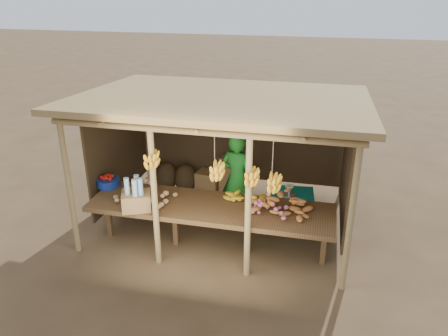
# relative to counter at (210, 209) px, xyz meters

# --- Properties ---
(ground) EXTENTS (60.00, 60.00, 0.00)m
(ground) POSITION_rel_counter_xyz_m (-0.00, 0.95, -0.74)
(ground) COLOR brown
(ground) RESTS_ON ground
(stall_structure) EXTENTS (4.70, 3.50, 2.43)m
(stall_structure) POSITION_rel_counter_xyz_m (0.02, 0.91, 1.17)
(stall_structure) COLOR #9D8251
(stall_structure) RESTS_ON ground
(counter) EXTENTS (3.90, 1.05, 0.80)m
(counter) POSITION_rel_counter_xyz_m (0.00, 0.00, 0.00)
(counter) COLOR brown
(counter) RESTS_ON ground
(potato_heap) EXTENTS (1.06, 0.84, 0.36)m
(potato_heap) POSITION_rel_counter_xyz_m (-1.10, -0.08, 0.24)
(potato_heap) COLOR #A88157
(potato_heap) RESTS_ON counter
(sweet_potato_heap) EXTENTS (0.94, 0.64, 0.35)m
(sweet_potato_heap) POSITION_rel_counter_xyz_m (1.08, 0.07, 0.24)
(sweet_potato_heap) COLOR #B66E2E
(sweet_potato_heap) RESTS_ON counter
(onion_heap) EXTENTS (0.81, 0.63, 0.35)m
(onion_heap) POSITION_rel_counter_xyz_m (0.91, -0.08, 0.24)
(onion_heap) COLOR #C7607D
(onion_heap) RESTS_ON counter
(banana_pile) EXTENTS (0.64, 0.41, 0.35)m
(banana_pile) POSITION_rel_counter_xyz_m (0.53, 0.21, 0.24)
(banana_pile) COLOR gold
(banana_pile) RESTS_ON counter
(tomato_basin) EXTENTS (0.39, 0.39, 0.21)m
(tomato_basin) POSITION_rel_counter_xyz_m (-1.90, 0.29, 0.15)
(tomato_basin) COLOR navy
(tomato_basin) RESTS_ON counter
(bottle_box) EXTENTS (0.53, 0.48, 0.55)m
(bottle_box) POSITION_rel_counter_xyz_m (-1.08, -0.37, 0.27)
(bottle_box) COLOR #9A7345
(bottle_box) RESTS_ON counter
(vendor) EXTENTS (0.72, 0.58, 1.72)m
(vendor) POSITION_rel_counter_xyz_m (0.24, 0.95, 0.12)
(vendor) COLOR #17681D
(vendor) RESTS_ON ground
(tarp_crate) EXTENTS (0.80, 0.71, 0.88)m
(tarp_crate) POSITION_rel_counter_xyz_m (1.21, 0.97, -0.38)
(tarp_crate) COLOR brown
(tarp_crate) RESTS_ON ground
(carton_stack) EXTENTS (1.07, 0.47, 0.76)m
(carton_stack) POSITION_rel_counter_xyz_m (-0.27, 2.15, -0.40)
(carton_stack) COLOR #9A7345
(carton_stack) RESTS_ON ground
(burlap_sacks) EXTENTS (0.90, 0.47, 0.64)m
(burlap_sacks) POSITION_rel_counter_xyz_m (-1.32, 2.10, -0.46)
(burlap_sacks) COLOR #42321E
(burlap_sacks) RESTS_ON ground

